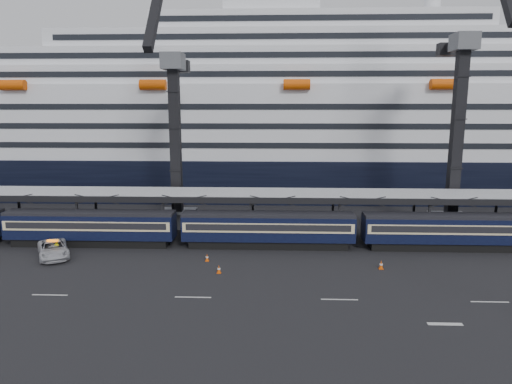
# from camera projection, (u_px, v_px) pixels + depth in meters

# --- Properties ---
(ground) EXTENTS (260.00, 260.00, 0.00)m
(ground) POSITION_uv_depth(u_px,v_px,m) (356.00, 281.00, 40.89)
(ground) COLOR black
(ground) RESTS_ON ground
(lane_markings) EXTENTS (111.00, 4.27, 0.02)m
(lane_markings) POSITION_uv_depth(u_px,v_px,m) (473.00, 308.00, 35.44)
(lane_markings) COLOR beige
(lane_markings) RESTS_ON ground
(train) EXTENTS (133.05, 3.00, 4.05)m
(train) POSITION_uv_depth(u_px,v_px,m) (298.00, 228.00, 50.49)
(train) COLOR black
(train) RESTS_ON ground
(canopy) EXTENTS (130.00, 6.25, 5.53)m
(canopy) POSITION_uv_depth(u_px,v_px,m) (336.00, 195.00, 53.69)
(canopy) COLOR #999CA1
(canopy) RESTS_ON ground
(cruise_ship) EXTENTS (214.09, 28.84, 34.00)m
(cruise_ship) POSITION_uv_depth(u_px,v_px,m) (308.00, 124.00, 83.86)
(cruise_ship) COLOR black
(cruise_ship) RESTS_ON ground
(crane_dark_near) EXTENTS (4.50, 17.75, 35.08)m
(crane_dark_near) POSITION_uv_depth(u_px,v_px,m) (175.00, 135.00, 57.73)
(crane_dark_near) COLOR #46484E
(crane_dark_near) RESTS_ON ground
(crane_dark_mid) EXTENTS (4.50, 18.24, 39.64)m
(crane_dark_mid) POSITION_uv_depth(u_px,v_px,m) (459.00, 124.00, 55.16)
(crane_dark_mid) COLOR #46484E
(crane_dark_mid) RESTS_ON ground
(pickup_truck) EXTENTS (5.47, 6.70, 1.70)m
(pickup_truck) POSITION_uv_depth(u_px,v_px,m) (53.00, 249.00, 47.45)
(pickup_truck) COLOR #A9ABB1
(pickup_truck) RESTS_ON ground
(worker) EXTENTS (0.63, 0.43, 1.69)m
(worker) POSITION_uv_depth(u_px,v_px,m) (57.00, 248.00, 47.72)
(worker) COLOR #D8D10B
(worker) RESTS_ON ground
(traffic_cone_c) EXTENTS (0.38, 0.38, 0.76)m
(traffic_cone_c) POSITION_uv_depth(u_px,v_px,m) (207.00, 257.00, 46.29)
(traffic_cone_c) COLOR #D84B06
(traffic_cone_c) RESTS_ON ground
(traffic_cone_d) EXTENTS (0.40, 0.40, 0.80)m
(traffic_cone_d) POSITION_uv_depth(u_px,v_px,m) (219.00, 269.00, 42.90)
(traffic_cone_d) COLOR #D84B06
(traffic_cone_d) RESTS_ON ground
(traffic_cone_e) EXTENTS (0.44, 0.44, 0.87)m
(traffic_cone_e) POSITION_uv_depth(u_px,v_px,m) (381.00, 265.00, 44.00)
(traffic_cone_e) COLOR #D84B06
(traffic_cone_e) RESTS_ON ground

